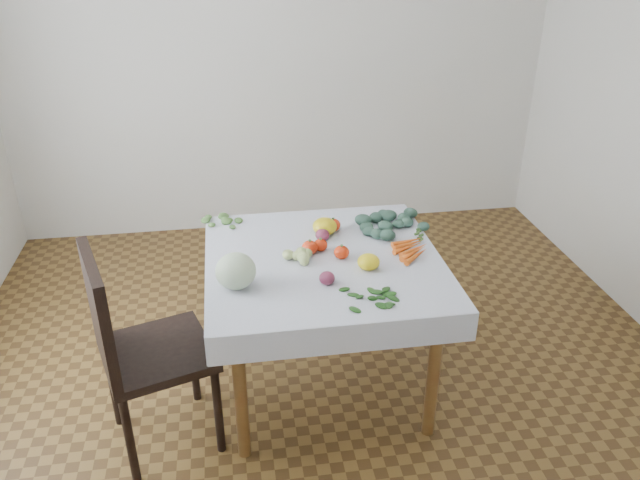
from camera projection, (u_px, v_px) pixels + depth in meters
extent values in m
plane|color=brown|center=(323.00, 381.00, 3.34)|extent=(4.00, 4.00, 0.00)
cube|color=silver|center=(279.00, 53.00, 4.48)|extent=(4.00, 0.04, 2.70)
cube|color=brown|center=(324.00, 263.00, 3.01)|extent=(1.00, 1.00, 0.04)
cylinder|color=brown|center=(241.00, 394.00, 2.73)|extent=(0.06, 0.06, 0.71)
cylinder|color=brown|center=(433.00, 373.00, 2.85)|extent=(0.06, 0.06, 0.71)
cylinder|color=brown|center=(234.00, 289.00, 3.51)|extent=(0.06, 0.06, 0.71)
cylinder|color=brown|center=(386.00, 277.00, 3.63)|extent=(0.06, 0.06, 0.71)
cube|color=white|center=(324.00, 259.00, 3.00)|extent=(1.12, 1.12, 0.01)
cube|color=black|center=(158.00, 353.00, 2.77)|extent=(0.58, 0.58, 0.04)
cube|color=black|center=(99.00, 314.00, 2.56)|extent=(0.18, 0.45, 0.50)
cylinder|color=black|center=(130.00, 440.00, 2.65)|extent=(0.04, 0.04, 0.47)
cylinder|color=black|center=(218.00, 411.00, 2.81)|extent=(0.04, 0.04, 0.47)
cylinder|color=black|center=(113.00, 385.00, 2.97)|extent=(0.04, 0.04, 0.47)
cylinder|color=black|center=(193.00, 362.00, 3.12)|extent=(0.04, 0.04, 0.47)
ellipsoid|color=beige|center=(236.00, 271.00, 2.73)|extent=(0.20, 0.20, 0.16)
ellipsoid|color=red|center=(333.00, 225.00, 3.25)|extent=(0.09, 0.09, 0.07)
ellipsoid|color=red|center=(310.00, 248.00, 3.02)|extent=(0.10, 0.10, 0.07)
ellipsoid|color=red|center=(342.00, 252.00, 2.98)|extent=(0.09, 0.09, 0.07)
ellipsoid|color=red|center=(320.00, 245.00, 3.05)|extent=(0.09, 0.09, 0.06)
ellipsoid|color=yellow|center=(325.00, 226.00, 3.21)|extent=(0.16, 0.16, 0.09)
ellipsoid|color=yellow|center=(369.00, 262.00, 2.89)|extent=(0.13, 0.13, 0.07)
ellipsoid|color=#511732|center=(322.00, 235.00, 3.15)|extent=(0.10, 0.10, 0.06)
ellipsoid|color=#511732|center=(327.00, 278.00, 2.77)|extent=(0.08, 0.08, 0.06)
ellipsoid|color=#B5D379|center=(296.00, 256.00, 2.96)|extent=(0.05, 0.05, 0.05)
ellipsoid|color=#B5D379|center=(290.00, 256.00, 2.96)|extent=(0.05, 0.05, 0.05)
ellipsoid|color=#B5D379|center=(297.00, 259.00, 2.94)|extent=(0.05, 0.05, 0.05)
ellipsoid|color=#B5D379|center=(297.00, 253.00, 2.99)|extent=(0.05, 0.05, 0.05)
ellipsoid|color=#B5D379|center=(283.00, 259.00, 2.94)|extent=(0.05, 0.05, 0.05)
ellipsoid|color=#B5D379|center=(309.00, 257.00, 2.96)|extent=(0.05, 0.05, 0.05)
cone|color=orange|center=(406.00, 242.00, 3.12)|extent=(0.19, 0.08, 0.03)
cone|color=orange|center=(408.00, 244.00, 3.09)|extent=(0.19, 0.10, 0.03)
cone|color=orange|center=(410.00, 247.00, 3.07)|extent=(0.18, 0.11, 0.03)
cone|color=orange|center=(411.00, 250.00, 3.04)|extent=(0.18, 0.13, 0.03)
cone|color=orange|center=(413.00, 253.00, 3.01)|extent=(0.17, 0.14, 0.03)
cone|color=orange|center=(415.00, 256.00, 2.99)|extent=(0.16, 0.15, 0.03)
ellipsoid|color=#375A4A|center=(395.00, 224.00, 3.28)|extent=(0.07, 0.07, 0.05)
ellipsoid|color=#375A4A|center=(384.00, 224.00, 3.28)|extent=(0.07, 0.07, 0.05)
ellipsoid|color=#375A4A|center=(394.00, 227.00, 3.24)|extent=(0.07, 0.07, 0.05)
ellipsoid|color=#375A4A|center=(393.00, 221.00, 3.31)|extent=(0.07, 0.07, 0.05)
ellipsoid|color=#375A4A|center=(379.00, 227.00, 3.25)|extent=(0.07, 0.07, 0.05)
ellipsoid|color=#375A4A|center=(404.00, 226.00, 3.26)|extent=(0.07, 0.07, 0.05)
ellipsoid|color=#375A4A|center=(380.00, 220.00, 3.33)|extent=(0.07, 0.07, 0.05)
ellipsoid|color=#375A4A|center=(388.00, 231.00, 3.20)|extent=(0.07, 0.07, 0.05)
ellipsoid|color=#375A4A|center=(405.00, 220.00, 3.33)|extent=(0.07, 0.07, 0.05)
ellipsoid|color=#375A4A|center=(368.00, 224.00, 3.28)|extent=(0.07, 0.07, 0.05)
ellipsoid|color=#375A4A|center=(408.00, 231.00, 3.21)|extent=(0.07, 0.07, 0.05)
ellipsoid|color=#375A4A|center=(388.00, 215.00, 3.38)|extent=(0.07, 0.07, 0.05)
ellipsoid|color=#375A4A|center=(372.00, 233.00, 3.19)|extent=(0.07, 0.07, 0.05)
ellipsoid|color=#375A4A|center=(420.00, 223.00, 3.29)|extent=(0.07, 0.07, 0.05)
ellipsoid|color=#375A4A|center=(364.00, 218.00, 3.34)|extent=(0.07, 0.07, 0.05)
ellipsoid|color=#225119|center=(376.00, 298.00, 2.67)|extent=(0.05, 0.03, 0.01)
ellipsoid|color=#225119|center=(369.00, 296.00, 2.69)|extent=(0.05, 0.03, 0.01)
ellipsoid|color=#225119|center=(373.00, 301.00, 2.65)|extent=(0.05, 0.03, 0.01)
ellipsoid|color=#225119|center=(377.00, 295.00, 2.69)|extent=(0.05, 0.03, 0.01)
ellipsoid|color=#225119|center=(363.00, 298.00, 2.67)|extent=(0.05, 0.03, 0.01)
ellipsoid|color=#225119|center=(382.00, 301.00, 2.65)|extent=(0.05, 0.03, 0.01)
ellipsoid|color=#225119|center=(369.00, 292.00, 2.71)|extent=(0.05, 0.03, 0.01)
ellipsoid|color=#225119|center=(365.00, 303.00, 2.63)|extent=(0.05, 0.03, 0.01)
ellipsoid|color=#225119|center=(387.00, 296.00, 2.69)|extent=(0.05, 0.03, 0.01)
ellipsoid|color=#225119|center=(357.00, 294.00, 2.70)|extent=(0.05, 0.03, 0.01)
ellipsoid|color=#225119|center=(380.00, 306.00, 2.62)|extent=(0.05, 0.03, 0.01)
ellipsoid|color=#225119|center=(379.00, 289.00, 2.74)|extent=(0.05, 0.03, 0.01)
ellipsoid|color=#225119|center=(353.00, 302.00, 2.64)|extent=(0.05, 0.03, 0.01)
ellipsoid|color=#225119|center=(395.00, 300.00, 2.65)|extent=(0.05, 0.03, 0.01)
ellipsoid|color=#225119|center=(359.00, 288.00, 2.74)|extent=(0.05, 0.03, 0.01)
ellipsoid|color=#507736|center=(225.00, 221.00, 3.34)|extent=(0.04, 0.04, 0.02)
ellipsoid|color=#507736|center=(219.00, 221.00, 3.34)|extent=(0.04, 0.04, 0.02)
ellipsoid|color=#507736|center=(225.00, 223.00, 3.32)|extent=(0.04, 0.04, 0.02)
ellipsoid|color=#507736|center=(225.00, 219.00, 3.36)|extent=(0.04, 0.04, 0.02)
ellipsoid|color=#507736|center=(216.00, 223.00, 3.32)|extent=(0.04, 0.04, 0.02)
ellipsoid|color=#507736|center=(232.00, 222.00, 3.34)|extent=(0.04, 0.04, 0.02)
ellipsoid|color=#507736|center=(217.00, 219.00, 3.37)|extent=(0.04, 0.04, 0.02)
ellipsoid|color=#507736|center=(221.00, 226.00, 3.29)|extent=(0.04, 0.04, 0.02)
ellipsoid|color=#507736|center=(233.00, 218.00, 3.38)|extent=(0.04, 0.04, 0.02)
ellipsoid|color=#507736|center=(208.00, 222.00, 3.33)|extent=(0.04, 0.04, 0.02)
ellipsoid|color=#507736|center=(235.00, 225.00, 3.30)|extent=(0.04, 0.04, 0.02)
ellipsoid|color=#507736|center=(222.00, 216.00, 3.40)|extent=(0.04, 0.04, 0.02)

